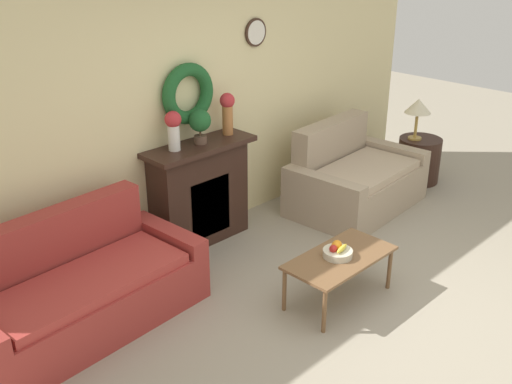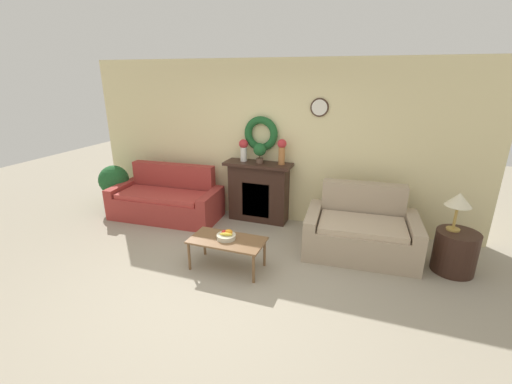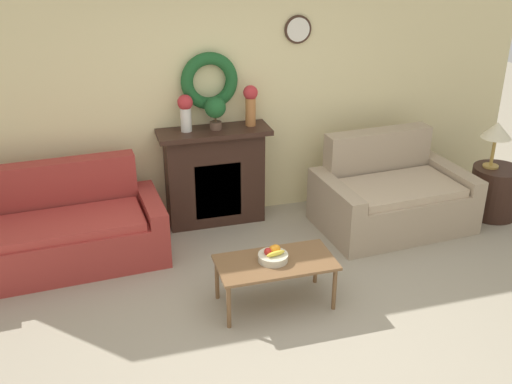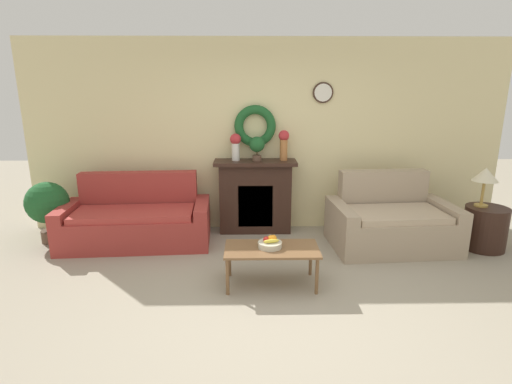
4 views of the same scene
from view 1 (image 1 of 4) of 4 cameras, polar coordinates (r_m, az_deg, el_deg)
ground_plane at (r=5.07m, az=12.42°, el=-12.12°), size 16.00×16.00×0.00m
wall_back at (r=5.91m, az=-5.89°, el=8.26°), size 6.80×0.19×2.70m
fireplace at (r=5.96m, az=-5.38°, el=-0.07°), size 1.15×0.41×1.04m
couch_left at (r=4.98m, az=-16.40°, el=-9.04°), size 1.97×0.98×0.91m
loveseat_right at (r=6.86m, az=9.29°, el=1.17°), size 1.60×1.09×0.95m
coffee_table at (r=5.10m, az=7.97°, el=-6.50°), size 0.98×0.50×0.42m
fruit_bowl at (r=5.06m, az=7.76°, el=-5.60°), size 0.25×0.25×0.12m
side_table_by_loveseat at (r=7.76m, az=15.23°, el=2.97°), size 0.52×0.52×0.56m
table_lamp at (r=7.53m, az=15.18°, el=7.79°), size 0.32×0.32×0.50m
vase_on_mantel_left at (r=5.55m, az=-7.87°, el=6.09°), size 0.15×0.15×0.37m
vase_on_mantel_right at (r=5.95m, az=-2.74°, el=7.77°), size 0.15×0.15×0.42m
potted_plant_on_mantel at (r=5.71m, az=-5.37°, el=6.61°), size 0.22×0.22×0.33m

